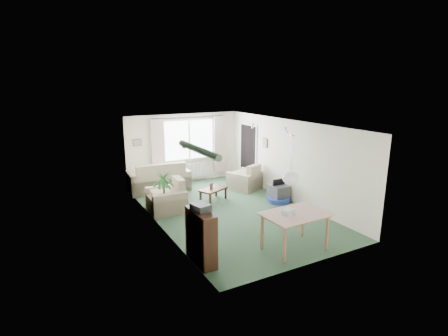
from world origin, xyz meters
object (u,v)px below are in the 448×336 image
pet_bed (279,200)px  armchair_corner (245,176)px  coffee_table (213,195)px  tv_cube (279,193)px  sofa (158,176)px  dining_table (295,232)px  houseplant (164,193)px  armchair_left (166,195)px  bookshelf (201,237)px

pet_bed → armchair_corner: bearing=96.2°
coffee_table → tv_cube: 1.94m
sofa → dining_table: 5.49m
houseplant → dining_table: size_ratio=0.99×
coffee_table → houseplant: bearing=-165.9°
armchair_corner → tv_cube: 1.55m
armchair_left → pet_bed: 3.29m
pet_bed → sofa: bearing=134.6°
houseplant → coffee_table: bearing=14.1°
armchair_left → bookshelf: 3.04m
dining_table → tv_cube: bearing=59.2°
houseplant → dining_table: bearing=-60.7°
armchair_left → dining_table: (1.62, -3.45, -0.05)m
sofa → coffee_table: 2.11m
coffee_table → sofa: bearing=121.8°
houseplant → dining_table: (1.77, -3.16, -0.23)m
houseplant → pet_bed: houseplant is taller
bookshelf → pet_bed: size_ratio=1.59×
pet_bed → houseplant: bearing=169.8°
armchair_left → bookshelf: (-0.34, -3.02, 0.09)m
armchair_corner → pet_bed: bearing=73.0°
bookshelf → houseplant: bearing=85.1°
armchair_left → armchair_corner: bearing=107.0°
armchair_corner → coffee_table: (-1.47, -0.60, -0.23)m
sofa → tv_cube: 3.90m
sofa → bookshelf: bearing=85.0°
coffee_table → dining_table: 3.58m
tv_cube → pet_bed: tv_cube is taller
armchair_left → tv_cube: size_ratio=1.84×
bookshelf → tv_cube: size_ratio=1.98×
bookshelf → armchair_corner: bearing=47.6°
armchair_corner → armchair_left: size_ratio=0.95×
armchair_left → dining_table: bearing=28.6°
armchair_corner → pet_bed: (0.17, -1.61, -0.35)m
sofa → pet_bed: (2.75, -2.79, -0.41)m
armchair_corner → coffee_table: bearing=-1.1°
armchair_corner → armchair_left: 3.06m
armchair_left → houseplant: (-0.15, -0.29, 0.18)m
tv_cube → armchair_corner: bearing=98.5°
dining_table → houseplant: bearing=119.3°
armchair_corner → houseplant: houseplant is taller
coffee_table → pet_bed: (1.65, -1.01, -0.12)m
houseplant → armchair_left: bearing=62.5°
armchair_left → bookshelf: bearing=-3.1°
coffee_table → houseplant: 1.76m
coffee_table → bookshelf: bookshelf is taller
bookshelf → tv_cube: bearing=31.1°
coffee_table → tv_cube: tv_cube is taller
armchair_corner → pet_bed: size_ratio=1.41×
coffee_table → houseplant: (-1.65, -0.41, 0.43)m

